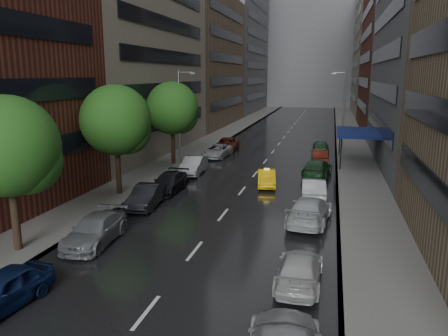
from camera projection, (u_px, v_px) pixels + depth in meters
The scene contains 15 objects.
road at pixel (282, 139), 60.04m from camera, with size 14.00×140.00×0.01m, color black.
sidewalk_left at pixel (219, 137), 62.13m from camera, with size 4.00×140.00×0.15m, color gray.
sidewalk_right at pixel (350, 141), 57.92m from camera, with size 4.00×140.00×0.15m, color gray.
buildings_left at pixel (196, 27), 68.53m from camera, with size 8.00×108.00×38.00m.
buildings_right at pixel (401, 28), 59.75m from camera, with size 8.05×109.10×36.00m.
building_far at pixel (311, 48), 121.25m from camera, with size 40.00×14.00×32.00m, color slate.
tree_near at pixel (8, 147), 20.87m from camera, with size 4.92×4.92×7.84m.
tree_mid at pixel (116, 120), 31.21m from camera, with size 5.07×5.07×8.09m.
tree_far at pixel (172, 108), 42.10m from camera, with size 5.09×5.09×8.12m.
taxi at pixel (267, 178), 34.84m from camera, with size 1.37×3.93×1.30m, color yellow.
parked_cars_left at pixel (180, 175), 35.63m from camera, with size 2.74×41.54×1.55m.
parked_cars_right at pixel (312, 194), 29.71m from camera, with size 2.79×43.36×1.59m.
street_lamp_left at pixel (180, 116), 41.83m from camera, with size 1.74×0.22×9.00m.
street_lamp_right at pixel (343, 107), 52.46m from camera, with size 1.74×0.22×9.00m.
awning at pixel (358, 133), 43.04m from camera, with size 4.00×8.00×3.12m.
Camera 1 is at (6.39, -9.73, 8.74)m, focal length 35.00 mm.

